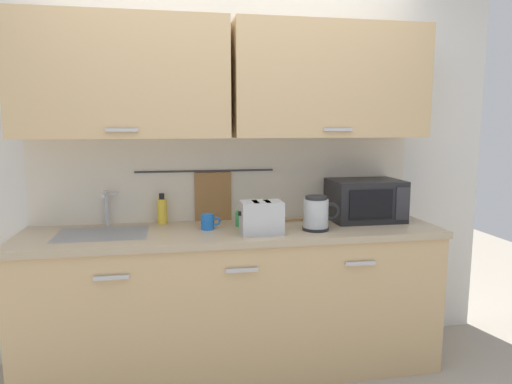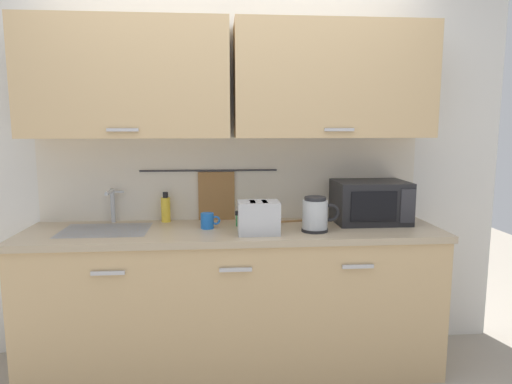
{
  "view_description": "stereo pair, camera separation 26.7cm",
  "coord_description": "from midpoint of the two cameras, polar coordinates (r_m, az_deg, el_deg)",
  "views": [
    {
      "loc": [
        -0.35,
        -2.39,
        1.53
      ],
      "look_at": [
        0.14,
        0.33,
        1.12
      ],
      "focal_mm": 31.99,
      "sensor_mm": 36.0,
      "label": 1
    },
    {
      "loc": [
        -0.09,
        -2.43,
        1.53
      ],
      "look_at": [
        0.14,
        0.33,
        1.12
      ],
      "focal_mm": 31.99,
      "sensor_mm": 36.0,
      "label": 2
    }
  ],
  "objects": [
    {
      "name": "counter_unit",
      "position": [
        2.92,
        -0.29,
        -13.13
      ],
      "size": [
        2.53,
        0.64,
        0.9
      ],
      "color": "tan",
      "rests_on": "ground"
    },
    {
      "name": "back_wall_assembly",
      "position": [
        2.95,
        -0.47,
        8.29
      ],
      "size": [
        3.7,
        0.41,
        2.5
      ],
      "color": "silver",
      "rests_on": "ground"
    },
    {
      "name": "sink_faucet",
      "position": [
        3.03,
        -15.19,
        -1.11
      ],
      "size": [
        0.09,
        0.17,
        0.22
      ],
      "color": "#B2B5BA",
      "rests_on": "counter_unit"
    },
    {
      "name": "microwave",
      "position": [
        3.07,
        16.54,
        -1.21
      ],
      "size": [
        0.46,
        0.35,
        0.27
      ],
      "color": "black",
      "rests_on": "counter_unit"
    },
    {
      "name": "electric_kettle",
      "position": [
        2.74,
        10.26,
        -2.83
      ],
      "size": [
        0.23,
        0.16,
        0.21
      ],
      "color": "black",
      "rests_on": "counter_unit"
    },
    {
      "name": "dish_soap_bottle",
      "position": [
        3.0,
        -8.74,
        -2.11
      ],
      "size": [
        0.06,
        0.06,
        0.2
      ],
      "color": "yellow",
      "rests_on": "counter_unit"
    },
    {
      "name": "mug_near_sink",
      "position": [
        2.79,
        -3.34,
        -3.64
      ],
      "size": [
        0.12,
        0.08,
        0.09
      ],
      "color": "blue",
      "rests_on": "counter_unit"
    },
    {
      "name": "toaster",
      "position": [
        2.65,
        3.21,
        -3.22
      ],
      "size": [
        0.26,
        0.17,
        0.19
      ],
      "color": "#B7BABF",
      "rests_on": "counter_unit"
    },
    {
      "name": "mug_by_kettle",
      "position": [
        2.86,
        1.0,
        -3.33
      ],
      "size": [
        0.12,
        0.08,
        0.09
      ],
      "color": "green",
      "rests_on": "counter_unit"
    },
    {
      "name": "wooden_spoon",
      "position": [
        3.01,
        7.43,
        -3.61
      ],
      "size": [
        0.27,
        0.09,
        0.01
      ],
      "color": "#9E7042",
      "rests_on": "counter_unit"
    }
  ]
}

